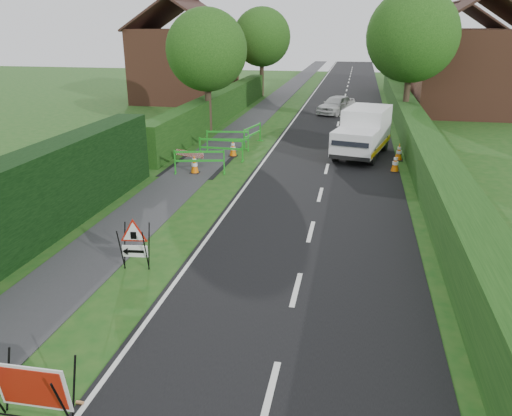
{
  "coord_description": "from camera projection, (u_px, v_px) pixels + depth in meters",
  "views": [
    {
      "loc": [
        3.59,
        -9.11,
        5.72
      ],
      "look_at": [
        1.11,
        3.2,
        1.12
      ],
      "focal_mm": 35.0,
      "sensor_mm": 36.0,
      "label": 1
    }
  ],
  "objects": [
    {
      "name": "traffic_cone_0",
      "position": [
        395.0,
        163.0,
        20.64
      ],
      "size": [
        0.38,
        0.38,
        0.79
      ],
      "color": "black",
      "rests_on": "ground"
    },
    {
      "name": "footpath",
      "position": [
        282.0,
        95.0,
        43.79
      ],
      "size": [
        2.0,
        90.0,
        0.02
      ],
      "primitive_type": "cube",
      "color": "#2D2D30",
      "rests_on": "ground"
    },
    {
      "name": "tree_fw",
      "position": [
        262.0,
        37.0,
        41.51
      ],
      "size": [
        4.8,
        4.8,
        7.24
      ],
      "color": "#2D2116",
      "rests_on": "ground"
    },
    {
      "name": "tree_nw",
      "position": [
        207.0,
        50.0,
        26.9
      ],
      "size": [
        4.4,
        4.4,
        6.7
      ],
      "color": "#2D2116",
      "rests_on": "ground"
    },
    {
      "name": "road_surface",
      "position": [
        345.0,
        97.0,
        42.77
      ],
      "size": [
        6.0,
        90.0,
        0.02
      ],
      "primitive_type": "cube",
      "color": "black",
      "rests_on": "ground"
    },
    {
      "name": "traffic_cone_1",
      "position": [
        399.0,
        152.0,
        22.4
      ],
      "size": [
        0.38,
        0.38,
        0.79
      ],
      "color": "black",
      "rests_on": "ground"
    },
    {
      "name": "house_west",
      "position": [
        186.0,
        64.0,
        39.49
      ],
      "size": [
        7.5,
        7.4,
        7.88
      ],
      "color": "brown",
      "rests_on": "ground"
    },
    {
      "name": "traffic_cone_3",
      "position": [
        194.0,
        164.0,
        20.43
      ],
      "size": [
        0.38,
        0.38,
        0.79
      ],
      "color": "black",
      "rests_on": "ground"
    },
    {
      "name": "hedge_east",
      "position": [
        414.0,
        149.0,
        24.54
      ],
      "size": [
        1.2,
        50.0,
        1.5
      ],
      "primitive_type": "cube",
      "color": "#14380F",
      "rests_on": "ground"
    },
    {
      "name": "redwhite_plank",
      "position": [
        190.0,
        164.0,
        21.96
      ],
      "size": [
        1.43,
        0.55,
        0.25
      ],
      "primitive_type": "cube",
      "rotation": [
        0.0,
        0.0,
        -0.35
      ],
      "color": "red",
      "rests_on": "ground"
    },
    {
      "name": "house_east_a",
      "position": [
        471.0,
        70.0,
        33.76
      ],
      "size": [
        7.5,
        7.4,
        7.88
      ],
      "color": "brown",
      "rests_on": "ground"
    },
    {
      "name": "traffic_cone_2",
      "position": [
        380.0,
        142.0,
        24.37
      ],
      "size": [
        0.38,
        0.38,
        0.79
      ],
      "color": "black",
      "rests_on": "ground"
    },
    {
      "name": "ped_barrier_0",
      "position": [
        199.0,
        159.0,
        20.28
      ],
      "size": [
        2.09,
        0.81,
        1.0
      ],
      "rotation": [
        0.0,
        0.0,
        0.23
      ],
      "color": "#1B951D",
      "rests_on": "ground"
    },
    {
      "name": "litter_can",
      "position": [
        80.0,
        405.0,
        8.01
      ],
      "size": [
        0.12,
        0.07,
        0.07
      ],
      "primitive_type": "cylinder",
      "rotation": [
        0.0,
        1.57,
        0.0
      ],
      "color": "#BF7F4C",
      "rests_on": "ground"
    },
    {
      "name": "hedge_west_far",
      "position": [
        221.0,
        120.0,
        32.2
      ],
      "size": [
        1.0,
        24.0,
        1.8
      ],
      "primitive_type": "cube",
      "color": "#14380F",
      "rests_on": "ground"
    },
    {
      "name": "ped_barrier_2",
      "position": [
        228.0,
        138.0,
        24.1
      ],
      "size": [
        2.09,
        0.67,
        1.0
      ],
      "rotation": [
        0.0,
        0.0,
        0.16
      ],
      "color": "#1B951D",
      "rests_on": "ground"
    },
    {
      "name": "traffic_cone_4",
      "position": [
        233.0,
        148.0,
        23.11
      ],
      "size": [
        0.38,
        0.38,
        0.79
      ],
      "color": "black",
      "rests_on": "ground"
    },
    {
      "name": "house_east_b",
      "position": [
        453.0,
        58.0,
        46.46
      ],
      "size": [
        7.5,
        7.4,
        7.88
      ],
      "color": "brown",
      "rests_on": "ground"
    },
    {
      "name": "red_rect_sign",
      "position": [
        32.0,
        388.0,
        7.53
      ],
      "size": [
        1.19,
        0.73,
        0.99
      ],
      "rotation": [
        0.0,
        0.0,
        0.02
      ],
      "color": "black",
      "rests_on": "ground"
    },
    {
      "name": "ground",
      "position": [
        178.0,
        301.0,
        11.02
      ],
      "size": [
        120.0,
        120.0,
        0.0
      ],
      "primitive_type": "plane",
      "color": "#184B15",
      "rests_on": "ground"
    },
    {
      "name": "ped_barrier_1",
      "position": [
        221.0,
        146.0,
        22.36
      ],
      "size": [
        2.07,
        0.43,
        1.0
      ],
      "rotation": [
        0.0,
        0.0,
        -0.04
      ],
      "color": "#1B951D",
      "rests_on": "ground"
    },
    {
      "name": "hatchback_car",
      "position": [
        336.0,
        105.0,
        34.26
      ],
      "size": [
        2.84,
        3.95,
        1.25
      ],
      "primitive_type": "imported",
      "rotation": [
        0.0,
        0.0,
        -0.42
      ],
      "color": "silver",
      "rests_on": "ground"
    },
    {
      "name": "ped_barrier_3",
      "position": [
        252.0,
        133.0,
        25.25
      ],
      "size": [
        0.77,
        2.09,
        1.0
      ],
      "rotation": [
        0.0,
        0.0,
        1.36
      ],
      "color": "#1B951D",
      "rests_on": "ground"
    },
    {
      "name": "tree_fe",
      "position": [
        395.0,
        44.0,
        43.36
      ],
      "size": [
        4.2,
        4.2,
        6.33
      ],
      "color": "#2D2116",
      "rests_on": "ground"
    },
    {
      "name": "works_van",
      "position": [
        363.0,
        131.0,
        23.07
      ],
      "size": [
        2.78,
        4.95,
        2.13
      ],
      "rotation": [
        0.0,
        0.0,
        -0.22
      ],
      "color": "silver",
      "rests_on": "ground"
    },
    {
      "name": "triangle_sign",
      "position": [
        133.0,
        241.0,
        12.16
      ],
      "size": [
        0.86,
        0.86,
        1.14
      ],
      "rotation": [
        0.0,
        0.0,
        0.12
      ],
      "color": "black",
      "rests_on": "ground"
    },
    {
      "name": "tree_ne",
      "position": [
        413.0,
        36.0,
        28.3
      ],
      "size": [
        5.2,
        5.2,
        7.79
      ],
      "color": "#2D2116",
      "rests_on": "ground"
    }
  ]
}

